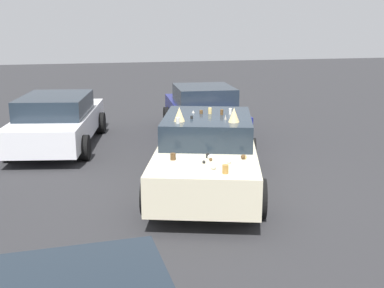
% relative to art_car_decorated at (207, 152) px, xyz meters
% --- Properties ---
extents(ground_plane, '(60.00, 60.00, 0.00)m').
position_rel_art_car_decorated_xyz_m(ground_plane, '(-0.03, 0.01, -0.72)').
color(ground_plane, '#2D2D30').
extents(art_car_decorated, '(4.93, 3.07, 1.68)m').
position_rel_art_car_decorated_xyz_m(art_car_decorated, '(0.00, 0.00, 0.00)').
color(art_car_decorated, beige).
rests_on(art_car_decorated, ground).
extents(parked_sedan_near_right, '(4.43, 2.17, 1.43)m').
position_rel_art_car_decorated_xyz_m(parked_sedan_near_right, '(4.29, -1.03, -0.03)').
color(parked_sedan_near_right, navy).
rests_on(parked_sedan_near_right, ground).
extents(parked_sedan_far_right, '(4.82, 2.58, 1.36)m').
position_rel_art_car_decorated_xyz_m(parked_sedan_far_right, '(3.99, 2.93, -0.03)').
color(parked_sedan_far_right, white).
rests_on(parked_sedan_far_right, ground).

